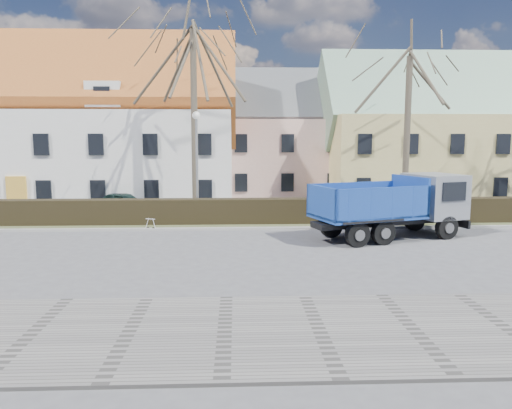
{
  "coord_description": "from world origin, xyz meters",
  "views": [
    {
      "loc": [
        0.28,
        -19.65,
        4.58
      ],
      "look_at": [
        1.17,
        2.12,
        1.6
      ],
      "focal_mm": 35.0,
      "sensor_mm": 36.0,
      "label": 1
    }
  ],
  "objects_px": {
    "dump_truck": "(385,206)",
    "cart_frame": "(147,224)",
    "streetlight": "(197,167)",
    "parked_car_a": "(124,202)"
  },
  "relations": [
    {
      "from": "streetlight",
      "to": "cart_frame",
      "type": "height_order",
      "value": "streetlight"
    },
    {
      "from": "dump_truck",
      "to": "streetlight",
      "type": "bearing_deg",
      "value": 133.07
    },
    {
      "from": "dump_truck",
      "to": "cart_frame",
      "type": "bearing_deg",
      "value": 149.03
    },
    {
      "from": "dump_truck",
      "to": "parked_car_a",
      "type": "xyz_separation_m",
      "value": [
        -13.54,
        8.5,
        -0.86
      ]
    },
    {
      "from": "streetlight",
      "to": "dump_truck",
      "type": "bearing_deg",
      "value": -28.51
    },
    {
      "from": "streetlight",
      "to": "parked_car_a",
      "type": "xyz_separation_m",
      "value": [
        -4.78,
        3.74,
        -2.37
      ]
    },
    {
      "from": "dump_truck",
      "to": "cart_frame",
      "type": "relative_size",
      "value": 10.2
    },
    {
      "from": "dump_truck",
      "to": "parked_car_a",
      "type": "relative_size",
      "value": 2.06
    },
    {
      "from": "streetlight",
      "to": "cart_frame",
      "type": "bearing_deg",
      "value": -135.43
    },
    {
      "from": "dump_truck",
      "to": "parked_car_a",
      "type": "distance_m",
      "value": 16.01
    }
  ]
}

